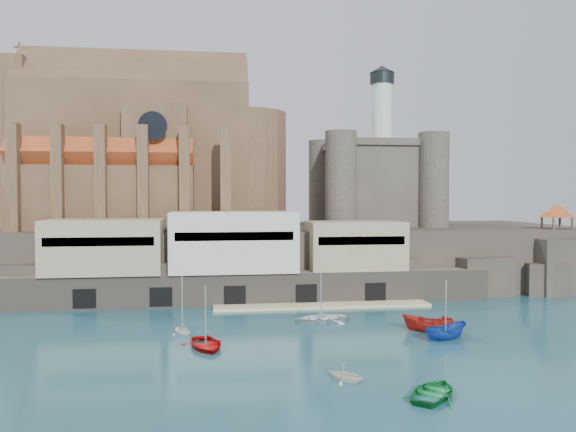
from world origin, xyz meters
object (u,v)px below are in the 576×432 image
(castle_keep, at_px, (374,179))
(boat_1, at_px, (345,381))
(church, at_px, (148,157))
(boat_0, at_px, (206,348))
(boat_2, at_px, (446,339))
(pavilion, at_px, (557,212))

(castle_keep, distance_m, boat_1, 59.84)
(boat_1, bearing_deg, church, 63.06)
(church, xyz_separation_m, boat_0, (10.42, -43.08, -22.13))
(boat_0, relative_size, boat_1, 1.88)
(castle_keep, distance_m, boat_0, 54.88)
(boat_0, distance_m, boat_2, 25.33)
(castle_keep, bearing_deg, boat_2, -96.01)
(church, relative_size, pavilion, 7.34)
(castle_keep, bearing_deg, church, 178.89)
(church, bearing_deg, castle_keep, -1.11)
(church, xyz_separation_m, boat_1, (22.01, -54.77, -22.13))
(boat_0, bearing_deg, castle_keep, 42.10)
(pavilion, distance_m, boat_1, 60.19)
(pavilion, bearing_deg, boat_1, -138.58)
(pavilion, bearing_deg, boat_2, -138.17)
(castle_keep, bearing_deg, boat_1, -108.62)
(boat_2, bearing_deg, pavilion, -66.88)
(boat_2, bearing_deg, church, 21.02)
(castle_keep, relative_size, pavilion, 4.58)
(boat_2, bearing_deg, boat_1, 111.79)
(church, xyz_separation_m, boat_2, (35.75, -43.04, -22.13))
(boat_2, bearing_deg, boat_0, 71.39)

